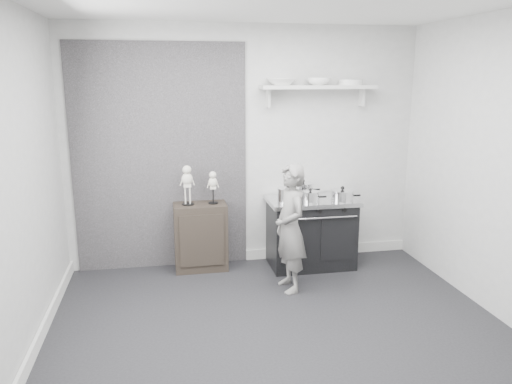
% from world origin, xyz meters
% --- Properties ---
extents(ground, '(4.00, 4.00, 0.00)m').
position_xyz_m(ground, '(0.00, 0.00, 0.00)').
color(ground, black).
rests_on(ground, ground).
extents(room_shell, '(4.02, 3.62, 2.71)m').
position_xyz_m(room_shell, '(-0.09, 0.15, 1.64)').
color(room_shell, '#ABABA9').
rests_on(room_shell, ground).
extents(wall_shelf, '(1.30, 0.26, 0.24)m').
position_xyz_m(wall_shelf, '(0.80, 1.68, 2.01)').
color(wall_shelf, silver).
rests_on(wall_shelf, room_shell).
extents(stove, '(0.99, 0.62, 0.79)m').
position_xyz_m(stove, '(0.70, 1.48, 0.40)').
color(stove, black).
rests_on(stove, ground).
extents(side_cabinet, '(0.58, 0.34, 0.76)m').
position_xyz_m(side_cabinet, '(-0.55, 1.61, 0.38)').
color(side_cabinet, black).
rests_on(side_cabinet, ground).
extents(child, '(0.37, 0.51, 1.30)m').
position_xyz_m(child, '(0.30, 0.88, 0.65)').
color(child, slate).
rests_on(child, ground).
extents(pot_front_left, '(0.32, 0.24, 0.20)m').
position_xyz_m(pot_front_left, '(0.40, 1.36, 0.88)').
color(pot_front_left, silver).
rests_on(pot_front_left, stove).
extents(pot_back_left, '(0.32, 0.23, 0.20)m').
position_xyz_m(pot_back_left, '(0.64, 1.61, 0.87)').
color(pot_back_left, silver).
rests_on(pot_back_left, stove).
extents(pot_front_right, '(0.34, 0.25, 0.17)m').
position_xyz_m(pot_front_right, '(1.00, 1.32, 0.86)').
color(pot_front_right, silver).
rests_on(pot_front_right, stove).
extents(pot_front_center, '(0.28, 0.19, 0.16)m').
position_xyz_m(pot_front_center, '(0.64, 1.33, 0.86)').
color(pot_front_center, silver).
rests_on(pot_front_center, stove).
extents(skeleton_full, '(0.14, 0.09, 0.51)m').
position_xyz_m(skeleton_full, '(-0.68, 1.61, 1.01)').
color(skeleton_full, beige).
rests_on(skeleton_full, side_cabinet).
extents(skeleton_torso, '(0.12, 0.08, 0.42)m').
position_xyz_m(skeleton_torso, '(-0.40, 1.61, 0.97)').
color(skeleton_torso, beige).
rests_on(skeleton_torso, side_cabinet).
extents(bowl_large, '(0.32, 0.32, 0.08)m').
position_xyz_m(bowl_large, '(0.38, 1.67, 2.08)').
color(bowl_large, white).
rests_on(bowl_large, wall_shelf).
extents(bowl_small, '(0.25, 0.25, 0.08)m').
position_xyz_m(bowl_small, '(0.81, 1.67, 2.08)').
color(bowl_small, white).
rests_on(bowl_small, wall_shelf).
extents(plate_stack, '(0.27, 0.27, 0.06)m').
position_xyz_m(plate_stack, '(1.18, 1.67, 2.07)').
color(plate_stack, silver).
rests_on(plate_stack, wall_shelf).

